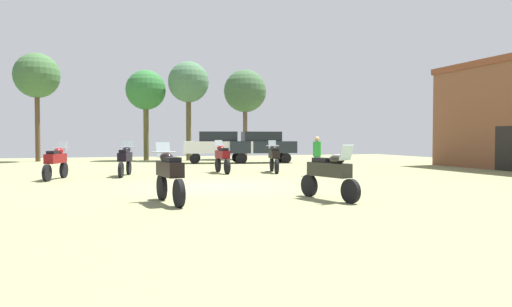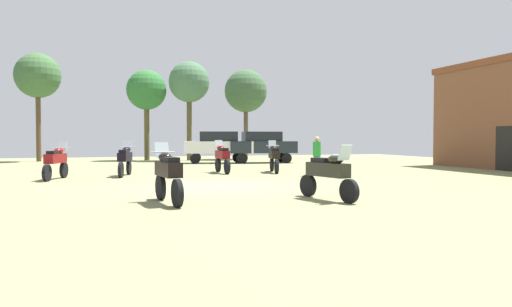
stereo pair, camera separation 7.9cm
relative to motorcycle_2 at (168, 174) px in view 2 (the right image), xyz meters
name	(u,v)px [view 2 (the right image)]	position (x,y,z in m)	size (l,w,h in m)	color
ground_plane	(215,187)	(1.97, 3.66, -0.74)	(44.00, 52.00, 0.02)	#7E8156
motorcycle_2	(168,174)	(0.00, 0.00, 0.00)	(0.66, 2.16, 1.50)	black
motorcycle_3	(328,173)	(4.05, -0.55, -0.03)	(0.79, 2.20, 1.44)	black
motorcycle_5	(274,157)	(5.93, 9.16, 0.00)	(0.71, 2.18, 1.49)	black
motorcycle_7	(222,157)	(3.55, 9.53, 0.00)	(0.62, 2.15, 1.50)	black
motorcycle_8	(56,161)	(-3.35, 8.03, -0.01)	(0.83, 2.19, 1.47)	black
motorcycle_9	(125,159)	(-0.75, 8.96, -0.01)	(0.76, 2.24, 1.47)	black
car_1	(219,145)	(5.26, 17.94, 0.43)	(4.58, 2.64, 2.00)	black
car_3	(262,145)	(7.97, 17.47, 0.43)	(4.45, 2.19, 2.00)	black
person_1	(317,153)	(7.05, 6.84, 0.23)	(0.40, 0.40, 1.67)	#1F294F
tree_1	(147,91)	(1.18, 23.30, 4.22)	(2.84, 2.84, 6.45)	brown
tree_3	(38,76)	(-5.99, 23.62, 5.03)	(3.02, 3.02, 7.34)	brown
tree_5	(246,92)	(8.49, 23.05, 4.36)	(3.20, 3.20, 6.74)	brown
tree_6	(189,83)	(4.06, 22.15, 4.75)	(2.88, 2.88, 7.01)	#4D4628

